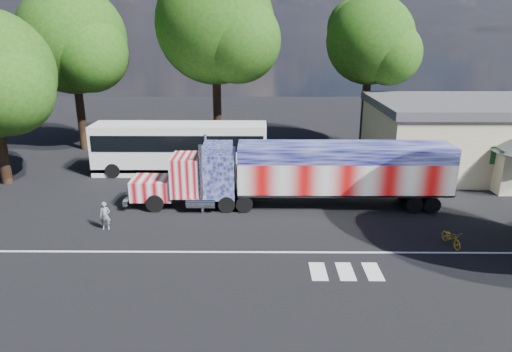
{
  "coord_description": "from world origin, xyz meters",
  "views": [
    {
      "loc": [
        0.18,
        -22.63,
        10.14
      ],
      "look_at": [
        0.0,
        3.0,
        1.9
      ],
      "focal_mm": 32.0,
      "sensor_mm": 36.0,
      "label": 1
    }
  ],
  "objects_px": {
    "coach_bus": "(181,148)",
    "woman": "(105,216)",
    "semi_truck": "(303,172)",
    "bicycle": "(451,238)",
    "tree_ne_a": "(372,41)",
    "tree_n_mid": "(217,25)",
    "tree_nw_a": "(74,41)"
  },
  "relations": [
    {
      "from": "semi_truck",
      "to": "tree_n_mid",
      "type": "height_order",
      "value": "tree_n_mid"
    },
    {
      "from": "coach_bus",
      "to": "tree_n_mid",
      "type": "relative_size",
      "value": 0.82
    },
    {
      "from": "semi_truck",
      "to": "woman",
      "type": "height_order",
      "value": "semi_truck"
    },
    {
      "from": "bicycle",
      "to": "semi_truck",
      "type": "bearing_deg",
      "value": 131.4
    },
    {
      "from": "bicycle",
      "to": "tree_nw_a",
      "type": "relative_size",
      "value": 0.11
    },
    {
      "from": "semi_truck",
      "to": "tree_n_mid",
      "type": "relative_size",
      "value": 1.25
    },
    {
      "from": "bicycle",
      "to": "tree_n_mid",
      "type": "height_order",
      "value": "tree_n_mid"
    },
    {
      "from": "tree_n_mid",
      "to": "tree_ne_a",
      "type": "bearing_deg",
      "value": 9.62
    },
    {
      "from": "semi_truck",
      "to": "tree_nw_a",
      "type": "xyz_separation_m",
      "value": [
        -18.04,
        13.62,
        7.17
      ]
    },
    {
      "from": "semi_truck",
      "to": "coach_bus",
      "type": "distance_m",
      "value": 10.71
    },
    {
      "from": "coach_bus",
      "to": "tree_n_mid",
      "type": "height_order",
      "value": "tree_n_mid"
    },
    {
      "from": "bicycle",
      "to": "tree_n_mid",
      "type": "distance_m",
      "value": 24.15
    },
    {
      "from": "semi_truck",
      "to": "bicycle",
      "type": "distance_m",
      "value": 8.81
    },
    {
      "from": "tree_ne_a",
      "to": "woman",
      "type": "bearing_deg",
      "value": -134.25
    },
    {
      "from": "coach_bus",
      "to": "woman",
      "type": "distance_m",
      "value": 10.48
    },
    {
      "from": "tree_nw_a",
      "to": "woman",
      "type": "bearing_deg",
      "value": -66.98
    },
    {
      "from": "semi_truck",
      "to": "coach_bus",
      "type": "relative_size",
      "value": 1.52
    },
    {
      "from": "semi_truck",
      "to": "tree_ne_a",
      "type": "bearing_deg",
      "value": 64.76
    },
    {
      "from": "bicycle",
      "to": "tree_ne_a",
      "type": "xyz_separation_m",
      "value": [
        0.1,
        19.99,
        8.81
      ]
    },
    {
      "from": "tree_n_mid",
      "to": "tree_nw_a",
      "type": "xyz_separation_m",
      "value": [
        -12.04,
        1.11,
        -1.21
      ]
    },
    {
      "from": "tree_nw_a",
      "to": "coach_bus",
      "type": "bearing_deg",
      "value": -35.75
    },
    {
      "from": "semi_truck",
      "to": "coach_bus",
      "type": "height_order",
      "value": "semi_truck"
    },
    {
      "from": "semi_truck",
      "to": "bicycle",
      "type": "height_order",
      "value": "semi_truck"
    },
    {
      "from": "bicycle",
      "to": "tree_ne_a",
      "type": "relative_size",
      "value": 0.12
    },
    {
      "from": "woman",
      "to": "bicycle",
      "type": "height_order",
      "value": "woman"
    },
    {
      "from": "semi_truck",
      "to": "tree_n_mid",
      "type": "bearing_deg",
      "value": 115.63
    },
    {
      "from": "coach_bus",
      "to": "tree_ne_a",
      "type": "xyz_separation_m",
      "value": [
        15.31,
        8.02,
        7.32
      ]
    },
    {
      "from": "bicycle",
      "to": "coach_bus",
      "type": "bearing_deg",
      "value": 131.03
    },
    {
      "from": "woman",
      "to": "bicycle",
      "type": "distance_m",
      "value": 17.7
    },
    {
      "from": "bicycle",
      "to": "tree_n_mid",
      "type": "relative_size",
      "value": 0.1
    },
    {
      "from": "coach_bus",
      "to": "semi_truck",
      "type": "bearing_deg",
      "value": -38.49
    },
    {
      "from": "semi_truck",
      "to": "coach_bus",
      "type": "xyz_separation_m",
      "value": [
        -8.39,
        6.67,
        -0.2
      ]
    }
  ]
}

